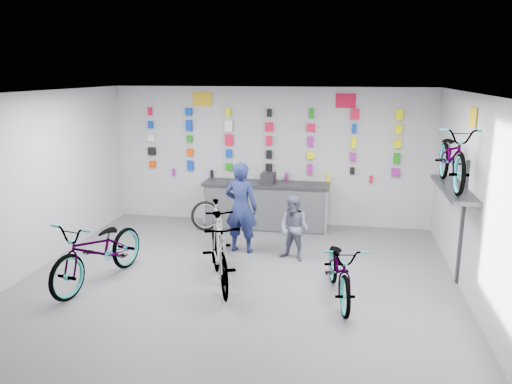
% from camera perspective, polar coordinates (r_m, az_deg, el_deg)
% --- Properties ---
extents(floor, '(8.00, 8.00, 0.00)m').
position_cam_1_polar(floor, '(7.66, -3.13, -12.02)').
color(floor, '#4E4E52').
rests_on(floor, ground).
extents(ceiling, '(8.00, 8.00, 0.00)m').
position_cam_1_polar(ceiling, '(6.92, -3.45, 11.01)').
color(ceiling, white).
rests_on(ceiling, wall_back).
extents(wall_back, '(7.00, 0.00, 7.00)m').
position_cam_1_polar(wall_back, '(10.99, 1.56, 4.11)').
color(wall_back, '#BCBDBF').
rests_on(wall_back, floor).
extents(wall_front, '(7.00, 0.00, 7.00)m').
position_cam_1_polar(wall_front, '(3.64, -18.66, -16.94)').
color(wall_front, '#BCBDBF').
rests_on(wall_front, floor).
extents(wall_left, '(0.00, 8.00, 8.00)m').
position_cam_1_polar(wall_left, '(8.64, -26.50, 0.05)').
color(wall_left, '#BCBDBF').
rests_on(wall_left, floor).
extents(wall_right, '(0.00, 8.00, 8.00)m').
position_cam_1_polar(wall_right, '(7.20, 24.95, -2.24)').
color(wall_right, '#BCBDBF').
rests_on(wall_right, floor).
extents(counter, '(2.70, 0.66, 1.00)m').
position_cam_1_polar(counter, '(10.76, 1.16, -1.62)').
color(counter, black).
rests_on(counter, floor).
extents(merch_wall, '(5.58, 0.08, 1.56)m').
position_cam_1_polar(merch_wall, '(10.86, 1.83, 5.61)').
color(merch_wall, '#F33900').
rests_on(merch_wall, wall_back).
extents(wall_bracket, '(0.39, 1.90, 2.00)m').
position_cam_1_polar(wall_bracket, '(8.30, 21.76, -0.22)').
color(wall_bracket, '#333338').
rests_on(wall_bracket, wall_right).
extents(sign_left, '(0.42, 0.02, 0.30)m').
position_cam_1_polar(sign_left, '(11.16, -6.19, 10.49)').
color(sign_left, gold).
rests_on(sign_left, wall_back).
extents(sign_right, '(0.42, 0.02, 0.30)m').
position_cam_1_polar(sign_right, '(10.71, 10.21, 10.23)').
color(sign_right, '#BD1032').
rests_on(sign_right, wall_back).
extents(sign_side, '(0.02, 0.40, 0.30)m').
position_cam_1_polar(sign_side, '(8.16, 23.55, 7.85)').
color(sign_side, gold).
rests_on(sign_side, wall_right).
extents(bike_left, '(1.18, 2.20, 1.10)m').
position_cam_1_polar(bike_left, '(8.35, -17.52, -6.36)').
color(bike_left, gray).
rests_on(bike_left, floor).
extents(bike_center, '(1.16, 1.93, 1.12)m').
position_cam_1_polar(bike_center, '(7.91, -4.19, -6.79)').
color(bike_center, gray).
rests_on(bike_center, floor).
extents(bike_right, '(0.92, 1.86, 0.93)m').
position_cam_1_polar(bike_right, '(7.56, 9.57, -8.67)').
color(bike_right, gray).
rests_on(bike_right, floor).
extents(bike_service, '(1.03, 1.75, 1.01)m').
position_cam_1_polar(bike_service, '(9.09, -4.40, -4.39)').
color(bike_service, gray).
rests_on(bike_service, floor).
extents(bike_wall, '(0.63, 1.80, 0.95)m').
position_cam_1_polar(bike_wall, '(8.18, 21.59, 3.81)').
color(bike_wall, gray).
rests_on(bike_wall, wall_bracket).
extents(clerk, '(0.67, 0.49, 1.71)m').
position_cam_1_polar(clerk, '(9.25, -1.71, -1.79)').
color(clerk, '#171F4D').
rests_on(clerk, floor).
extents(customer, '(0.71, 0.64, 1.19)m').
position_cam_1_polar(customer, '(8.92, 4.36, -4.16)').
color(customer, '#535871').
rests_on(customer, floor).
extents(spare_wheel, '(0.66, 0.30, 0.63)m').
position_cam_1_polar(spare_wheel, '(10.72, -5.78, -2.73)').
color(spare_wheel, black).
rests_on(spare_wheel, floor).
extents(register, '(0.31, 0.33, 0.22)m').
position_cam_1_polar(register, '(10.62, 1.41, 1.63)').
color(register, black).
rests_on(register, counter).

